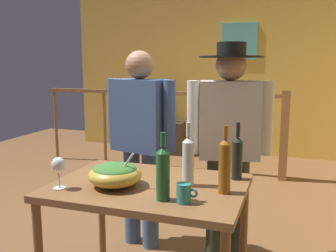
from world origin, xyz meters
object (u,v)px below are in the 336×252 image
object	(u,v)px
wine_glass	(58,166)
mug_teal	(184,193)
stair_railing	(199,119)
wine_bottle_dark	(237,157)
wine_bottle_green	(163,172)
person_standing_left	(140,133)
wine_bottle_amber	(225,165)
person_standing_right	(229,134)
wine_bottle_clear	(188,160)
salad_bowl	(115,174)
flat_screen_tv	(158,106)
serving_table	(149,198)
framed_picture	(239,41)
tv_console	(159,136)

from	to	relation	value
wine_glass	mug_teal	world-z (taller)	wine_glass
stair_railing	wine_bottle_dark	distance (m)	2.73
wine_bottle_green	person_standing_left	size ratio (longest dim) A/B	0.23
wine_bottle_amber	wine_glass	bearing A→B (deg)	-165.72
wine_glass	person_standing_right	bearing A→B (deg)	49.98
wine_bottle_clear	mug_teal	world-z (taller)	wine_bottle_clear
person_standing_right	wine_bottle_amber	bearing A→B (deg)	84.60
salad_bowl	person_standing_right	xyz separation A→B (m)	(0.52, 0.80, 0.12)
mug_teal	person_standing_left	xyz separation A→B (m)	(-0.63, 0.93, 0.10)
flat_screen_tv	wine_glass	world-z (taller)	wine_glass
wine_bottle_green	person_standing_right	distance (m)	0.94
person_standing_right	wine_bottle_green	bearing A→B (deg)	65.71
serving_table	wine_bottle_green	world-z (taller)	wine_bottle_green
salad_bowl	wine_bottle_clear	world-z (taller)	wine_bottle_clear
stair_railing	salad_bowl	size ratio (longest dim) A/B	11.17
serving_table	wine_bottle_dark	bearing A→B (deg)	28.50
salad_bowl	person_standing_left	bearing A→B (deg)	102.62
framed_picture	mug_teal	size ratio (longest dim) A/B	5.15
stair_railing	salad_bowl	bearing A→B (deg)	-85.36
framed_picture	tv_console	bearing A→B (deg)	-166.80
stair_railing	wine_bottle_amber	world-z (taller)	wine_bottle_amber
flat_screen_tv	mug_teal	bearing A→B (deg)	-68.18
framed_picture	serving_table	size ratio (longest dim) A/B	0.51
wine_glass	person_standing_left	size ratio (longest dim) A/B	0.12
wine_glass	wine_bottle_amber	world-z (taller)	wine_bottle_amber
wine_bottle_dark	person_standing_left	xyz separation A→B (m)	(-0.82, 0.45, 0.01)
flat_screen_tv	wine_bottle_green	world-z (taller)	wine_bottle_green
flat_screen_tv	wine_bottle_amber	distance (m)	4.14
framed_picture	flat_screen_tv	distance (m)	1.64
wine_bottle_green	person_standing_right	size ratio (longest dim) A/B	0.22
salad_bowl	tv_console	bearing A→B (deg)	106.41
stair_railing	wine_bottle_dark	bearing A→B (deg)	-71.22
wine_glass	mug_teal	distance (m)	0.73
salad_bowl	wine_bottle_clear	distance (m)	0.42
wine_bottle_clear	wine_bottle_green	xyz separation A→B (m)	(-0.06, -0.26, -0.00)
wine_bottle_green	wine_bottle_clear	bearing A→B (deg)	76.93
stair_railing	serving_table	size ratio (longest dim) A/B	3.08
wine_bottle_clear	serving_table	bearing A→B (deg)	-168.17
salad_bowl	wine_bottle_amber	distance (m)	0.62
wine_glass	wine_bottle_dark	size ratio (longest dim) A/B	0.52
wine_glass	wine_bottle_green	xyz separation A→B (m)	(0.61, 0.02, 0.02)
framed_picture	tv_console	distance (m)	1.99
framed_picture	stair_railing	size ratio (longest dim) A/B	0.17
tv_console	wine_bottle_amber	bearing A→B (deg)	-65.17
wine_glass	wine_bottle_green	size ratio (longest dim) A/B	0.51
framed_picture	wine_bottle_clear	distance (m)	4.12
flat_screen_tv	mug_teal	distance (m)	4.27
tv_console	person_standing_left	xyz separation A→B (m)	(0.96, -3.07, 0.66)
mug_teal	person_standing_right	bearing A→B (deg)	85.71
flat_screen_tv	serving_table	size ratio (longest dim) A/B	0.51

